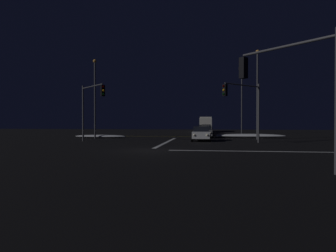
% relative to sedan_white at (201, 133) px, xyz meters
% --- Properties ---
extents(ground, '(120.00, 120.00, 0.10)m').
position_rel_sedan_white_xyz_m(ground, '(-3.39, -11.06, -0.85)').
color(ground, black).
extents(stop_line_north, '(0.35, 14.82, 0.01)m').
position_rel_sedan_white_xyz_m(stop_line_north, '(-3.39, -2.42, -0.80)').
color(stop_line_north, white).
rests_on(stop_line_north, ground).
extents(centre_line_ns, '(22.00, 0.15, 0.01)m').
position_rel_sedan_white_xyz_m(centre_line_ns, '(-3.39, 9.18, -0.80)').
color(centre_line_ns, yellow).
rests_on(centre_line_ns, ground).
extents(crosswalk_bar_east, '(14.82, 0.40, 0.01)m').
position_rel_sedan_white_xyz_m(crosswalk_bar_east, '(5.34, -11.06, -0.80)').
color(crosswalk_bar_east, white).
rests_on(crosswalk_bar_east, ground).
extents(snow_bank_left_curb, '(6.62, 1.50, 0.40)m').
position_rel_sedan_white_xyz_m(snow_bank_left_curb, '(-12.83, 4.23, -0.60)').
color(snow_bank_left_curb, white).
rests_on(snow_bank_left_curb, ground).
extents(snow_bank_right_curb, '(8.74, 1.50, 0.52)m').
position_rel_sedan_white_xyz_m(snow_bank_right_curb, '(6.04, 6.68, -0.54)').
color(snow_bank_right_curb, white).
rests_on(snow_bank_right_curb, ground).
extents(sedan_white, '(2.02, 4.33, 1.57)m').
position_rel_sedan_white_xyz_m(sedan_white, '(0.00, 0.00, 0.00)').
color(sedan_white, silver).
rests_on(sedan_white, ground).
extents(sedan_gray, '(2.02, 4.33, 1.57)m').
position_rel_sedan_white_xyz_m(sedan_gray, '(0.35, 6.30, 0.00)').
color(sedan_gray, slate).
rests_on(sedan_gray, ground).
extents(sedan_green, '(2.02, 4.33, 1.57)m').
position_rel_sedan_white_xyz_m(sedan_green, '(0.16, 12.12, 0.00)').
color(sedan_green, '#14512D').
rests_on(sedan_green, ground).
extents(sedan_orange, '(2.02, 4.33, 1.57)m').
position_rel_sedan_white_xyz_m(sedan_orange, '(0.15, 18.07, 0.00)').
color(sedan_orange, '#C66014').
rests_on(sedan_orange, ground).
extents(sedan_black, '(2.02, 4.33, 1.57)m').
position_rel_sedan_white_xyz_m(sedan_black, '(0.42, 23.38, 0.00)').
color(sedan_black, black).
rests_on(sedan_black, ground).
extents(box_truck, '(2.68, 8.28, 3.08)m').
position_rel_sedan_white_xyz_m(box_truck, '(0.28, 30.61, 0.91)').
color(box_truck, beige).
rests_on(box_truck, ground).
extents(traffic_signal_nw, '(3.72, 3.72, 5.88)m').
position_rel_sedan_white_xyz_m(traffic_signal_nw, '(-10.93, -3.53, 3.31)').
color(traffic_signal_nw, '#4C4C51').
rests_on(traffic_signal_nw, ground).
extents(traffic_signal_se, '(3.49, 3.49, 5.68)m').
position_rel_sedan_white_xyz_m(traffic_signal_se, '(4.22, -18.67, 3.15)').
color(traffic_signal_se, '#4C4C51').
rests_on(traffic_signal_se, ground).
extents(traffic_signal_ne, '(3.77, 3.77, 5.76)m').
position_rel_sedan_white_xyz_m(traffic_signal_ne, '(4.10, -3.56, 3.23)').
color(traffic_signal_ne, '#4C4C51').
rests_on(traffic_signal_ne, ground).
extents(streetlamp_right_near, '(0.44, 0.44, 10.31)m').
position_rel_sedan_white_xyz_m(streetlamp_right_near, '(6.34, 3.18, 5.06)').
color(streetlamp_right_near, '#424247').
rests_on(streetlamp_right_near, ground).
extents(streetlamp_right_far, '(0.44, 0.44, 9.87)m').
position_rel_sedan_white_xyz_m(streetlamp_right_far, '(6.34, 19.18, 4.84)').
color(streetlamp_right_far, '#424247').
rests_on(streetlamp_right_far, ground).
extents(streetlamp_left_near, '(0.44, 0.44, 9.76)m').
position_rel_sedan_white_xyz_m(streetlamp_left_near, '(-13.13, 3.18, 4.78)').
color(streetlamp_left_near, '#424247').
rests_on(streetlamp_left_near, ground).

